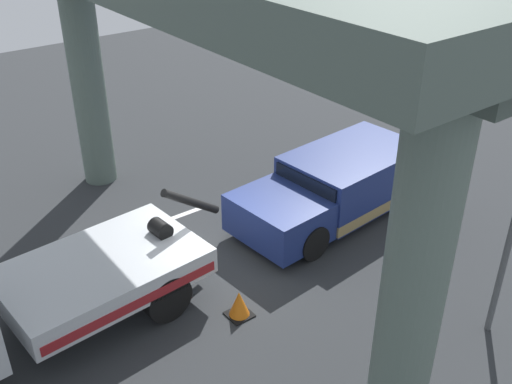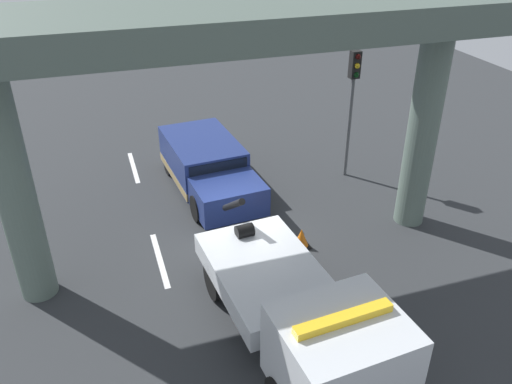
# 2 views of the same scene
# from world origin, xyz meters

# --- Properties ---
(ground_plane) EXTENTS (60.00, 40.00, 0.10)m
(ground_plane) POSITION_xyz_m (0.00, 0.00, -0.05)
(ground_plane) COLOR #2D3033
(lane_stripe_west) EXTENTS (2.60, 0.16, 0.01)m
(lane_stripe_west) POSITION_xyz_m (-6.00, -2.31, 0.00)
(lane_stripe_west) COLOR silver
(lane_stripe_west) RESTS_ON ground
(lane_stripe_mid) EXTENTS (2.60, 0.16, 0.01)m
(lane_stripe_mid) POSITION_xyz_m (0.00, -2.31, 0.00)
(lane_stripe_mid) COLOR silver
(lane_stripe_mid) RESTS_ON ground
(tow_truck_white) EXTENTS (7.33, 2.84, 2.46)m
(tow_truck_white) POSITION_xyz_m (4.56, 0.06, 1.20)
(tow_truck_white) COLOR silver
(tow_truck_white) RESTS_ON ground
(towed_van_green) EXTENTS (5.35, 2.57, 1.58)m
(towed_van_green) POSITION_xyz_m (-3.63, -0.01, 0.78)
(towed_van_green) COLOR navy
(towed_van_green) RESTS_ON ground
(overpass_structure) EXTENTS (3.60, 12.85, 6.77)m
(overpass_structure) POSITION_xyz_m (0.37, 0.00, 5.68)
(overpass_structure) COLOR #596B60
(overpass_structure) RESTS_ON ground
(traffic_cone_orange) EXTENTS (0.48, 0.48, 0.58)m
(traffic_cone_orange) POSITION_xyz_m (0.63, 1.69, 0.27)
(traffic_cone_orange) COLOR orange
(traffic_cone_orange) RESTS_ON ground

